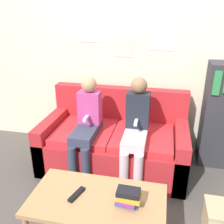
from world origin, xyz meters
TOP-DOWN VIEW (x-y plane):
  - ground_plane at (0.00, 0.00)m, footprint 10.00×10.00m
  - wall_back at (-0.00, 1.07)m, footprint 8.00×0.06m
  - couch at (0.00, 0.55)m, footprint 1.62×0.86m
  - coffee_table at (0.09, -0.54)m, footprint 1.02×0.55m
  - person_left at (-0.26, 0.35)m, footprint 0.24×0.58m
  - person_right at (0.27, 0.35)m, footprint 0.24×0.58m
  - tv_remote at (-0.06, -0.55)m, footprint 0.09×0.17m
  - book_stack at (0.33, -0.55)m, footprint 0.19×0.16m

SIDE VIEW (x-z plane):
  - ground_plane at x=0.00m, z-range 0.00..0.00m
  - couch at x=0.00m, z-range -0.15..0.71m
  - coffee_table at x=0.09m, z-range 0.17..0.60m
  - tv_remote at x=-0.06m, z-range 0.43..0.45m
  - book_stack at x=0.33m, z-range 0.43..0.55m
  - person_left at x=-0.26m, z-range 0.06..1.14m
  - person_right at x=0.27m, z-range 0.06..1.16m
  - wall_back at x=0.00m, z-range 0.00..2.60m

